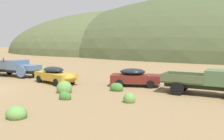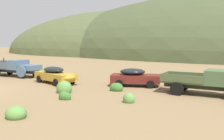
% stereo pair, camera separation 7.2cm
% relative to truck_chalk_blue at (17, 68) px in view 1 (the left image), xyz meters
% --- Properties ---
extents(hill_far_right, '(94.94, 53.99, 29.08)m').
position_rel_truck_chalk_blue_xyz_m(hill_far_right, '(-17.54, 58.44, -1.02)').
color(hill_far_right, '#4C5633').
rests_on(hill_far_right, ground).
extents(hill_far_left, '(117.42, 66.20, 35.17)m').
position_rel_truck_chalk_blue_xyz_m(hill_far_left, '(14.64, 60.00, -1.02)').
color(hill_far_left, '#424C2D').
rests_on(hill_far_left, ground).
extents(truck_chalk_blue, '(6.66, 2.87, 2.16)m').
position_rel_truck_chalk_blue_xyz_m(truck_chalk_blue, '(0.00, 0.00, 0.00)').
color(truck_chalk_blue, '#262D39').
rests_on(truck_chalk_blue, ground).
extents(car_mustard, '(5.28, 2.97, 1.57)m').
position_rel_truck_chalk_blue_xyz_m(car_mustard, '(7.01, -1.44, -0.20)').
color(car_mustard, '#B28928').
rests_on(car_mustard, ground).
extents(car_oxblood, '(4.81, 3.21, 1.57)m').
position_rel_truck_chalk_blue_xyz_m(car_oxblood, '(14.19, 0.99, -0.20)').
color(car_oxblood, maroon).
rests_on(car_oxblood, ground).
extents(truck_weathered_green, '(6.49, 2.49, 1.89)m').
position_rel_truck_chalk_blue_xyz_m(truck_weathered_green, '(20.71, -0.00, -0.02)').
color(truck_weathered_green, '#232B1B').
rests_on(truck_weathered_green, ground).
extents(bush_front_left, '(0.88, 0.63, 0.73)m').
position_rel_truck_chalk_blue_xyz_m(bush_front_left, '(12.04, -6.15, -0.83)').
color(bush_front_left, '#3D702D').
rests_on(bush_front_left, ground).
extents(bush_lone_scrub, '(1.09, 0.87, 0.83)m').
position_rel_truck_chalk_blue_xyz_m(bush_lone_scrub, '(13.66, -1.78, -0.80)').
color(bush_lone_scrub, '#3D702D').
rests_on(bush_lone_scrub, ground).
extents(bush_between_trucks, '(1.13, 1.12, 0.81)m').
position_rel_truck_chalk_blue_xyz_m(bush_between_trucks, '(12.57, -10.57, -0.81)').
color(bush_between_trucks, '#5B8E42').
rests_on(bush_between_trucks, ground).
extents(bush_back_edge, '(1.10, 1.31, 0.98)m').
position_rel_truck_chalk_blue_xyz_m(bush_back_edge, '(-1.02, 4.53, -0.78)').
color(bush_back_edge, '#5B8E42').
rests_on(bush_back_edge, ground).
extents(bush_near_barrel, '(0.79, 0.71, 0.82)m').
position_rel_truck_chalk_blue_xyz_m(bush_near_barrel, '(16.19, -4.78, -0.81)').
color(bush_near_barrel, '#5B8E42').
rests_on(bush_near_barrel, ground).
extents(bush_front_right, '(1.46, 1.24, 1.21)m').
position_rel_truck_chalk_blue_xyz_m(bush_front_right, '(10.41, -4.36, -0.71)').
color(bush_front_right, '#5B8E42').
rests_on(bush_front_right, ground).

